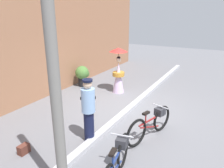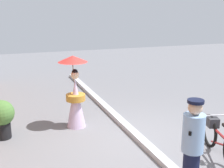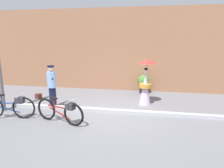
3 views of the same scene
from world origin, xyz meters
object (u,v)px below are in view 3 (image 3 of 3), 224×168
at_px(person_with_parasol, 146,83).
at_px(backpack_on_pavement, 38,96).
at_px(potted_plant_by_door, 144,82).
at_px(person_officer, 52,86).
at_px(bicycle_near_officer, 61,111).
at_px(bicycle_far_side, 10,106).

xyz_separation_m(person_with_parasol, backpack_on_pavement, (-4.76, -0.00, -0.78)).
bearing_deg(backpack_on_pavement, potted_plant_by_door, 20.79).
bearing_deg(person_officer, backpack_on_pavement, 140.31).
distance_m(bicycle_near_officer, person_officer, 1.69).
relative_size(bicycle_far_side, potted_plant_by_door, 1.91).
bearing_deg(backpack_on_pavement, person_with_parasol, 0.04).
xyz_separation_m(bicycle_near_officer, bicycle_far_side, (-1.82, 0.05, 0.02)).
bearing_deg(person_officer, bicycle_far_side, -124.84).
height_order(bicycle_far_side, person_with_parasol, person_with_parasol).
bearing_deg(bicycle_far_side, potted_plant_by_door, 43.16).
bearing_deg(person_with_parasol, potted_plant_by_door, 92.70).
xyz_separation_m(person_officer, person_with_parasol, (3.53, 1.02, 0.02)).
bearing_deg(bicycle_far_side, person_with_parasol, 27.48).
bearing_deg(bicycle_near_officer, bicycle_far_side, 178.49).
bearing_deg(person_officer, bicycle_near_officer, -55.09).
distance_m(bicycle_far_side, person_officer, 1.63).
xyz_separation_m(bicycle_near_officer, person_officer, (-0.93, 1.33, 0.47)).
relative_size(person_with_parasol, backpack_on_pavement, 7.16).
bearing_deg(potted_plant_by_door, bicycle_near_officer, -121.44).
height_order(person_officer, potted_plant_by_door, person_officer).
distance_m(bicycle_near_officer, person_with_parasol, 3.54).
xyz_separation_m(person_with_parasol, potted_plant_by_door, (-0.08, 1.77, -0.36)).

